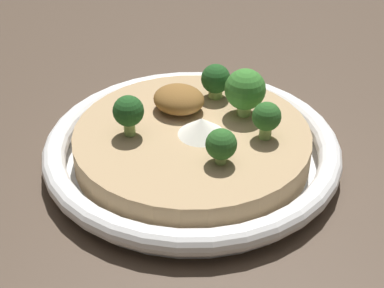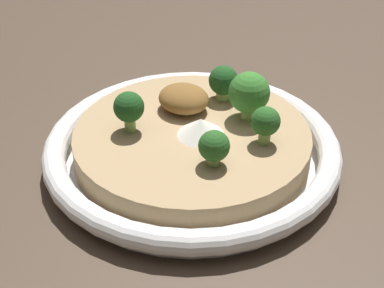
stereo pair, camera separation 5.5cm
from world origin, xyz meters
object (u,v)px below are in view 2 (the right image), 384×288
(broccoli_front_right, at_px, (223,82))
(broccoli_right, at_px, (129,108))
(broccoli_front_left, at_px, (266,123))
(broccoli_front, at_px, (249,94))
(risotto_bowl, at_px, (192,147))
(broccoli_left, at_px, (214,147))

(broccoli_front_right, height_order, broccoli_right, broccoli_right)
(broccoli_front_right, bearing_deg, broccoli_right, 67.75)
(broccoli_front_left, height_order, broccoli_right, broccoli_right)
(broccoli_front_right, xyz_separation_m, broccoli_front, (-0.04, 0.02, 0.01))
(risotto_bowl, height_order, broccoli_front, broccoli_front)
(broccoli_front_left, bearing_deg, risotto_bowl, 18.50)
(broccoli_right, bearing_deg, risotto_bowl, -147.55)
(broccoli_front, bearing_deg, broccoli_front_left, 139.41)
(broccoli_front_left, relative_size, broccoli_front, 0.76)
(broccoli_front_left, bearing_deg, broccoli_front_right, -32.57)
(broccoli_front, bearing_deg, broccoli_right, 45.53)
(broccoli_front_left, bearing_deg, broccoli_right, 24.90)
(broccoli_front_right, xyz_separation_m, broccoli_front_left, (-0.07, 0.05, 0.00))
(broccoli_right, distance_m, broccoli_front, 0.11)
(risotto_bowl, bearing_deg, broccoli_front, -121.67)
(broccoli_front_right, height_order, broccoli_left, broccoli_front_right)
(broccoli_left, relative_size, broccoli_front, 0.69)
(risotto_bowl, bearing_deg, broccoli_left, 144.14)
(broccoli_front_right, height_order, broccoli_front, broccoli_front)
(broccoli_left, xyz_separation_m, broccoli_front_left, (-0.02, -0.05, 0.00))
(broccoli_front_right, bearing_deg, broccoli_left, 117.78)
(broccoli_left, xyz_separation_m, broccoli_front, (0.01, -0.08, 0.01))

